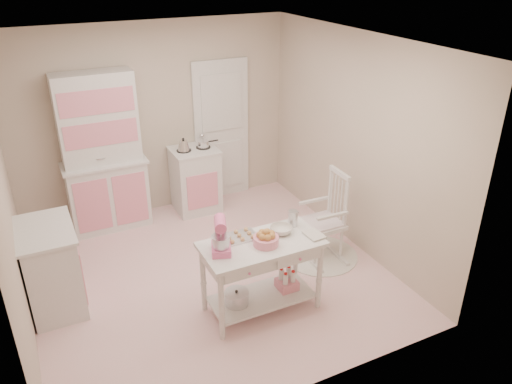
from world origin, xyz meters
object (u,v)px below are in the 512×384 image
hutch (103,154)px  stove (195,179)px  base_cabinet (52,268)px  rocking_chair (322,216)px  bread_basket (266,241)px  work_table (262,276)px  stand_mixer (221,237)px

hutch → stove: (1.20, -0.05, -0.58)m
hutch → base_cabinet: 1.79m
rocking_chair → bread_basket: rocking_chair is taller
stove → rocking_chair: (0.93, -1.83, 0.09)m
hutch → base_cabinet: (-0.86, -1.46, -0.58)m
base_cabinet → bread_basket: bearing=-28.7°
rocking_chair → bread_basket: (-1.07, -0.62, 0.30)m
stove → work_table: 2.41m
rocking_chair → stand_mixer: stand_mixer is taller
base_cabinet → hutch: bearing=59.6°
stand_mixer → work_table: bearing=17.1°
rocking_chair → bread_basket: bearing=-147.9°
rocking_chair → stand_mixer: size_ratio=3.24×
hutch → work_table: size_ratio=1.73×
bread_basket → rocking_chair: bearing=30.2°
rocking_chair → bread_basket: 1.27m
rocking_chair → work_table: (-1.09, -0.57, -0.15)m
stove → bread_basket: 2.49m
work_table → bread_basket: bread_basket is taller
base_cabinet → rocking_chair: rocking_chair is taller
stove → stand_mixer: 2.51m
base_cabinet → stand_mixer: 1.84m
hutch → stove: 1.33m
base_cabinet → work_table: 2.14m
stove → base_cabinet: (-2.06, -1.41, 0.00)m
base_cabinet → rocking_chair: 3.01m
stand_mixer → bread_basket: 0.46m
hutch → rocking_chair: bearing=-41.5°
rocking_chair → stove: bearing=118.7°
work_table → bread_basket: 0.45m
base_cabinet → rocking_chair: (2.98, -0.43, 0.09)m
rocking_chair → base_cabinet: bearing=173.8°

